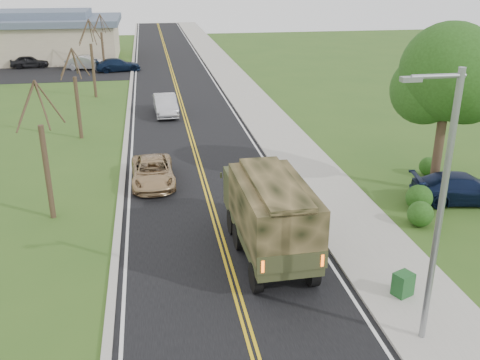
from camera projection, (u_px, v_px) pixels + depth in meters
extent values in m
plane|color=#31541C|center=(252.00, 347.00, 15.49)|extent=(160.00, 160.00, 0.00)
cube|color=black|center=(175.00, 81.00, 52.13)|extent=(8.00, 120.00, 0.01)
cube|color=#9E998E|center=(217.00, 79.00, 52.77)|extent=(0.30, 120.00, 0.12)
cube|color=#9E998E|center=(234.00, 78.00, 53.04)|extent=(3.20, 120.00, 0.10)
cube|color=#9E998E|center=(131.00, 82.00, 51.47)|extent=(0.30, 120.00, 0.10)
cylinder|color=gray|center=(440.00, 217.00, 14.34)|extent=(0.18, 0.18, 8.00)
cylinder|color=gray|center=(438.00, 76.00, 12.85)|extent=(1.40, 0.12, 0.12)
cube|color=gray|center=(411.00, 79.00, 12.76)|extent=(0.50, 0.22, 0.12)
cylinder|color=#38281C|center=(439.00, 142.00, 25.45)|extent=(0.44, 0.44, 5.04)
sphere|color=#1F4012|center=(449.00, 72.00, 24.22)|extent=(4.50, 4.50, 4.50)
sphere|color=#1F4012|center=(425.00, 90.00, 24.89)|extent=(3.24, 3.24, 3.24)
sphere|color=#1F4012|center=(466.00, 87.00, 24.20)|extent=(3.42, 3.42, 3.42)
cylinder|color=#38281C|center=(47.00, 173.00, 22.78)|extent=(0.24, 0.24, 4.20)
cylinder|color=#38281C|center=(50.00, 102.00, 21.85)|extent=(1.01, 0.33, 1.90)
cylinder|color=#38281C|center=(41.00, 101.00, 22.26)|extent=(0.13, 1.29, 1.74)
cylinder|color=#38281C|center=(26.00, 103.00, 21.75)|extent=(0.98, 0.43, 1.90)
cylinder|color=#38281C|center=(25.00, 108.00, 21.19)|extent=(0.79, 1.05, 1.77)
cylinder|color=#38281C|center=(43.00, 105.00, 21.33)|extent=(0.58, 0.90, 1.90)
cylinder|color=#38281C|center=(78.00, 108.00, 33.82)|extent=(0.24, 0.24, 3.96)
cylinder|color=#38281C|center=(81.00, 62.00, 32.94)|extent=(0.96, 0.32, 1.79)
cylinder|color=#38281C|center=(75.00, 62.00, 33.33)|extent=(0.12, 1.22, 1.65)
cylinder|color=#38281C|center=(66.00, 62.00, 32.85)|extent=(0.93, 0.41, 1.79)
cylinder|color=#38281C|center=(66.00, 65.00, 32.32)|extent=(0.75, 0.99, 1.67)
cylinder|color=#38281C|center=(77.00, 64.00, 32.45)|extent=(0.55, 0.85, 1.80)
cylinder|color=#38281C|center=(93.00, 71.00, 44.72)|extent=(0.24, 0.24, 4.44)
cylinder|color=#38281C|center=(96.00, 31.00, 43.74)|extent=(1.07, 0.35, 2.00)
cylinder|color=#38281C|center=(91.00, 32.00, 44.17)|extent=(0.13, 1.36, 1.84)
cylinder|color=#38281C|center=(84.00, 31.00, 43.64)|extent=(1.03, 0.46, 2.00)
cylinder|color=#38281C|center=(84.00, 33.00, 43.04)|extent=(0.83, 1.10, 1.87)
cylinder|color=#38281C|center=(93.00, 32.00, 43.19)|extent=(0.61, 0.95, 2.01)
cylinder|color=#38281C|center=(103.00, 52.00, 55.78)|extent=(0.24, 0.24, 4.08)
cylinder|color=#38281C|center=(105.00, 23.00, 54.88)|extent=(0.99, 0.33, 1.84)
cylinder|color=#38281C|center=(101.00, 23.00, 55.28)|extent=(0.13, 1.25, 1.69)
cylinder|color=#38281C|center=(96.00, 23.00, 54.78)|extent=(0.95, 0.42, 1.85)
cylinder|color=#38281C|center=(96.00, 25.00, 54.24)|extent=(0.77, 1.02, 1.72)
cylinder|color=#38281C|center=(103.00, 24.00, 54.37)|extent=(0.57, 0.88, 1.85)
cube|color=tan|center=(31.00, 42.00, 63.51)|extent=(20.00, 12.00, 4.20)
cube|color=#475466|center=(28.00, 21.00, 62.62)|extent=(21.00, 13.00, 0.70)
cube|color=#475466|center=(27.00, 15.00, 62.36)|extent=(14.00, 8.00, 0.90)
cube|color=black|center=(76.00, 73.00, 56.06)|extent=(18.00, 10.00, 0.02)
cylinder|color=black|center=(256.00, 277.00, 18.01)|extent=(0.36, 1.04, 1.04)
cylinder|color=black|center=(312.00, 271.00, 18.37)|extent=(0.36, 1.04, 1.04)
cylinder|color=black|center=(239.00, 236.00, 20.76)|extent=(0.36, 1.04, 1.04)
cylinder|color=black|center=(288.00, 232.00, 21.11)|extent=(0.36, 1.04, 1.04)
cylinder|color=black|center=(233.00, 222.00, 21.96)|extent=(0.36, 1.04, 1.04)
cylinder|color=black|center=(279.00, 218.00, 22.32)|extent=(0.36, 1.04, 1.04)
cube|color=#363B20|center=(267.00, 230.00, 20.25)|extent=(2.43, 6.64, 0.33)
cube|color=#363B20|center=(254.00, 187.00, 22.14)|extent=(2.30, 1.85, 1.32)
cube|color=black|center=(249.00, 175.00, 22.84)|extent=(2.07, 0.13, 0.66)
cube|color=#363B20|center=(273.00, 234.00, 19.43)|extent=(2.48, 5.05, 0.14)
cube|color=black|center=(273.00, 209.00, 19.07)|extent=(2.48, 5.05, 1.88)
cube|color=black|center=(274.00, 184.00, 18.70)|extent=(1.63, 5.03, 0.24)
cube|color=#363B20|center=(292.00, 263.00, 17.07)|extent=(2.36, 0.17, 0.61)
cube|color=#FF590C|center=(263.00, 267.00, 16.84)|extent=(0.10, 0.04, 0.42)
cube|color=#FF590C|center=(322.00, 260.00, 17.20)|extent=(0.10, 0.04, 0.42)
imported|color=tan|center=(153.00, 172.00, 27.02)|extent=(2.20, 4.60, 1.27)
imported|color=#BAB9BF|center=(165.00, 105.00, 39.79)|extent=(1.81, 4.61, 1.49)
imported|color=#0D1733|center=(463.00, 188.00, 24.85)|extent=(5.01, 2.70, 1.38)
cube|color=#1C4E21|center=(403.00, 284.00, 17.66)|extent=(0.75, 0.70, 0.80)
imported|color=black|center=(30.00, 62.00, 58.65)|extent=(4.15, 1.93, 1.37)
imported|color=#B6B6BB|center=(87.00, 63.00, 57.62)|extent=(4.77, 2.61, 1.49)
imported|color=#0D1A32|center=(118.00, 65.00, 56.66)|extent=(4.99, 2.78, 1.37)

